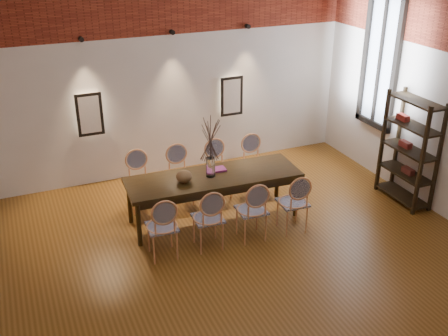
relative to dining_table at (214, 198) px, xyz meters
name	(u,v)px	position (x,y,z in m)	size (l,w,h in m)	color
floor	(246,275)	(-0.15, -1.49, -0.39)	(7.00, 7.00, 0.02)	brown
wall_back	(160,64)	(-0.15, 2.06, 1.62)	(7.00, 0.10, 4.00)	silver
niche_left	(89,114)	(-1.45, 1.96, 0.93)	(0.36, 0.06, 0.66)	#FFEAC6
niche_right	(231,96)	(1.15, 1.96, 0.93)	(0.36, 0.06, 0.66)	#FFEAC6
spot_fixture_left	(81,39)	(-1.45, 1.93, 2.17)	(0.08, 0.08, 0.10)	black
spot_fixture_mid	(172,32)	(0.05, 1.93, 2.17)	(0.08, 0.08, 0.10)	black
spot_fixture_right	(248,26)	(1.45, 1.93, 2.17)	(0.08, 0.08, 0.10)	black
window_glass	(382,56)	(3.31, 0.51, 1.77)	(0.02, 0.78, 2.38)	silver
window_frame	(381,56)	(3.29, 0.51, 1.77)	(0.08, 0.90, 2.50)	black
window_mullion	(381,56)	(3.29, 0.51, 1.77)	(0.06, 0.06, 2.40)	black
dining_table	(214,198)	(0.00, 0.00, 0.00)	(2.64, 0.85, 0.75)	#32220D
chair_near_a	(162,226)	(-1.03, -0.65, 0.09)	(0.44, 0.44, 0.94)	#E79F69
chair_near_b	(208,218)	(-0.37, -0.69, 0.09)	(0.44, 0.44, 0.94)	#E79F69
chair_near_c	(251,210)	(0.29, -0.72, 0.09)	(0.44, 0.44, 0.94)	#E79F69
chair_near_d	(293,202)	(0.95, -0.76, 0.09)	(0.44, 0.44, 0.94)	#E79F69
chair_far_a	(140,183)	(-0.95, 0.76, 0.09)	(0.44, 0.44, 0.94)	#E79F69
chair_far_b	(180,176)	(-0.29, 0.72, 0.09)	(0.44, 0.44, 0.94)	#E79F69
chair_far_c	(219,170)	(0.37, 0.69, 0.09)	(0.44, 0.44, 0.94)	#E79F69
chair_far_d	(255,165)	(1.03, 0.65, 0.09)	(0.44, 0.44, 0.94)	#E79F69
vase	(211,167)	(-0.05, 0.00, 0.53)	(0.14, 0.14, 0.30)	silver
dried_branches	(210,139)	(-0.05, 0.00, 0.98)	(0.50, 0.50, 0.70)	#44342B
bowl	(184,176)	(-0.48, -0.02, 0.46)	(0.24, 0.24, 0.18)	brown
book	(217,170)	(0.12, 0.15, 0.39)	(0.26, 0.18, 0.03)	#8E2D7A
shelving_rack	(409,150)	(3.13, -0.65, 0.53)	(0.38, 1.00, 1.80)	black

